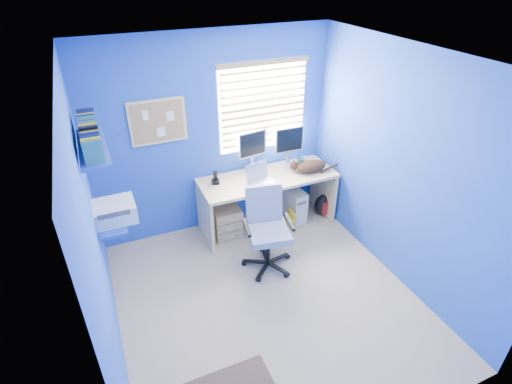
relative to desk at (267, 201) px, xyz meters
name	(u,v)px	position (x,y,z in m)	size (l,w,h in m)	color
floor	(267,300)	(-0.58, -1.26, -0.37)	(3.00, 3.20, 0.00)	tan
ceiling	(272,60)	(-0.58, -1.26, 2.13)	(3.00, 3.20, 0.00)	white
wall_back	(214,137)	(-0.58, 0.34, 0.88)	(3.00, 0.01, 2.50)	blue
wall_front	(384,334)	(-0.58, -2.86, 0.88)	(3.00, 0.01, 2.50)	blue
wall_left	(95,242)	(-2.08, -1.26, 0.88)	(0.01, 3.20, 2.50)	blue
wall_right	(400,170)	(0.92, -1.26, 0.88)	(0.01, 3.20, 2.50)	blue
desk	(267,201)	(0.00, 0.00, 0.00)	(1.75, 0.65, 0.74)	#D8B787
laptop	(263,176)	(-0.13, -0.13, 0.48)	(0.33, 0.26, 0.22)	silver
monitor_left	(252,151)	(-0.11, 0.26, 0.64)	(0.40, 0.12, 0.54)	silver
monitor_right	(288,146)	(0.38, 0.20, 0.64)	(0.40, 0.12, 0.54)	silver
phone	(215,177)	(-0.66, 0.11, 0.45)	(0.09, 0.11, 0.17)	black
mug	(300,161)	(0.54, 0.14, 0.42)	(0.10, 0.09, 0.10)	#2C6F6D
cd_spindle	(304,160)	(0.62, 0.16, 0.41)	(0.13, 0.13, 0.07)	silver
cat	(311,166)	(0.58, -0.09, 0.44)	(0.42, 0.22, 0.15)	black
tower_pc	(293,203)	(0.40, 0.02, -0.14)	(0.19, 0.44, 0.45)	beige
drawer_boxes	(227,222)	(-0.58, -0.01, -0.17)	(0.35, 0.28, 0.41)	tan
yellow_book	(291,220)	(0.26, -0.18, -0.25)	(0.03, 0.17, 0.24)	yellow
backpack	(323,205)	(0.83, -0.09, -0.21)	(0.27, 0.20, 0.31)	black
office_chair	(267,239)	(-0.34, -0.72, -0.01)	(0.66, 0.66, 0.97)	black
window_blinds	(264,107)	(0.07, 0.31, 1.18)	(1.15, 0.05, 1.10)	white
corkboard	(158,122)	(-1.23, 0.33, 1.18)	(0.64, 0.02, 0.52)	#D8B787
wall_shelves	(101,175)	(-1.93, -0.51, 1.06)	(0.42, 0.90, 1.05)	#2748B8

